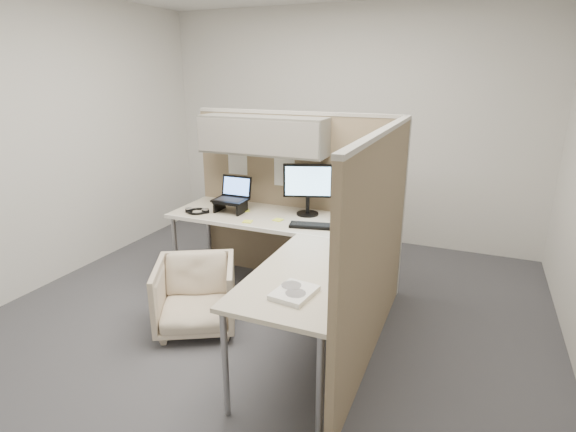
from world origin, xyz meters
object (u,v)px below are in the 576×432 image
at_px(office_chair, 196,292).
at_px(keyboard, 314,226).
at_px(monitor_left, 308,185).
at_px(desk, 285,240).

xyz_separation_m(office_chair, keyboard, (0.74, 0.69, 0.43)).
bearing_deg(office_chair, monitor_left, 31.89).
height_order(desk, office_chair, desk).
bearing_deg(monitor_left, desk, -106.49).
bearing_deg(desk, office_chair, -144.22).
xyz_separation_m(desk, office_chair, (-0.59, -0.42, -0.38)).
xyz_separation_m(desk, keyboard, (0.15, 0.27, 0.05)).
xyz_separation_m(desk, monitor_left, (-0.02, 0.57, 0.32)).
bearing_deg(keyboard, monitor_left, 107.51).
bearing_deg(desk, keyboard, 61.13).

